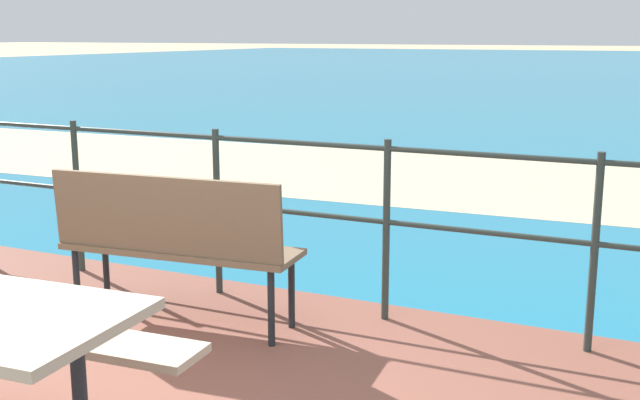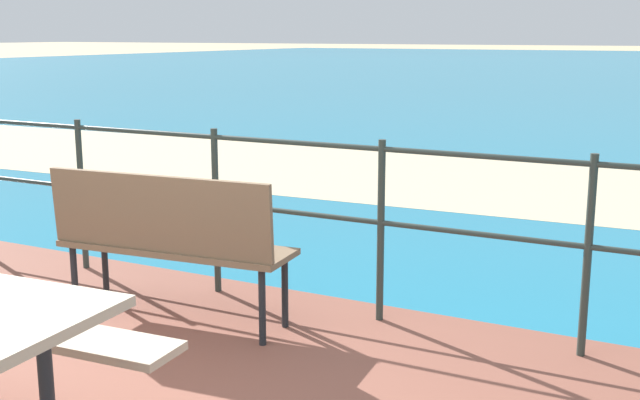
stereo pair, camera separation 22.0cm
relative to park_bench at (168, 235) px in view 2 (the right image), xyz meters
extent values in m
cube|color=beige|center=(0.47, 5.78, -0.61)|extent=(54.11, 5.96, 0.01)
cube|color=#7A6047|center=(-0.01, 0.08, -0.10)|extent=(1.47, 0.53, 0.04)
cube|color=#7A6047|center=(0.01, -0.10, 0.15)|extent=(1.44, 0.19, 0.45)
cylinder|color=#1E2328|center=(0.61, 0.29, -0.33)|extent=(0.04, 0.04, 0.46)
cylinder|color=#1E2328|center=(0.64, -0.01, -0.33)|extent=(0.04, 0.04, 0.46)
cylinder|color=#1E2328|center=(-0.66, 0.17, -0.33)|extent=(0.04, 0.04, 0.46)
cylinder|color=#1E2328|center=(-0.63, -0.13, -0.33)|extent=(0.04, 0.04, 0.46)
cylinder|color=#2D3833|center=(-1.30, 0.66, -0.01)|extent=(0.04, 0.04, 1.10)
cylinder|color=#2D3833|center=(-0.12, 0.66, -0.01)|extent=(0.04, 0.04, 1.10)
cylinder|color=#2D3833|center=(1.06, 0.66, -0.01)|extent=(0.04, 0.04, 1.10)
cylinder|color=#2D3833|center=(2.24, 0.66, -0.01)|extent=(0.04, 0.04, 1.10)
cylinder|color=#2D3833|center=(0.47, 0.66, 0.49)|extent=(5.90, 0.03, 0.03)
cylinder|color=#2D3833|center=(0.47, 0.66, 0.05)|extent=(5.90, 0.03, 0.03)
camera|label=1|loc=(2.65, -3.65, 1.15)|focal=44.56mm
camera|label=2|loc=(2.84, -3.55, 1.15)|focal=44.56mm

